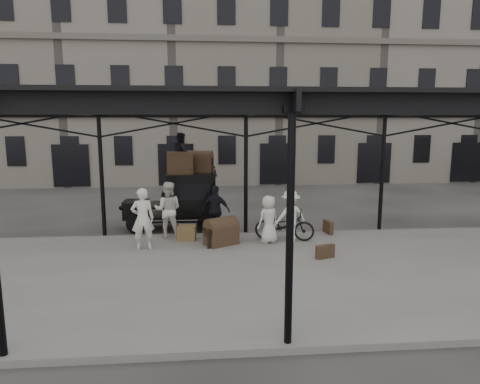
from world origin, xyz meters
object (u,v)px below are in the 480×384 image
at_px(taxi, 183,198).
at_px(steamer_trunk_roof_near, 180,164).
at_px(porter_official, 216,210).
at_px(steamer_trunk_platform, 221,233).
at_px(porter_left, 143,219).
at_px(bicycle, 284,225).

relative_size(taxi, steamer_trunk_roof_near, 3.82).
bearing_deg(porter_official, steamer_trunk_platform, 117.66).
distance_m(taxi, steamer_trunk_platform, 3.15).
bearing_deg(porter_left, taxi, -121.24).
bearing_deg(porter_official, bicycle, 179.47).
distance_m(taxi, steamer_trunk_roof_near, 1.35).
height_order(taxi, steamer_trunk_platform, taxi).
xyz_separation_m(porter_left, porter_official, (2.33, 1.54, -0.10)).
xyz_separation_m(porter_left, steamer_trunk_roof_near, (1.05, 2.81, 1.41)).
bearing_deg(porter_left, bicycle, 176.57).
height_order(bicycle, steamer_trunk_platform, bicycle).
height_order(porter_official, steamer_trunk_platform, porter_official).
bearing_deg(porter_left, steamer_trunk_roof_near, -121.44).
height_order(bicycle, steamer_trunk_roof_near, steamer_trunk_roof_near).
height_order(porter_left, steamer_trunk_platform, porter_left).
bearing_deg(bicycle, taxi, 69.33).
distance_m(porter_left, steamer_trunk_roof_near, 3.31).
bearing_deg(steamer_trunk_platform, taxi, 85.68).
relative_size(taxi, bicycle, 1.83).
xyz_separation_m(porter_left, steamer_trunk_platform, (2.46, 0.29, -0.60)).
height_order(steamer_trunk_roof_near, steamer_trunk_platform, steamer_trunk_roof_near).
relative_size(porter_left, bicycle, 0.98).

